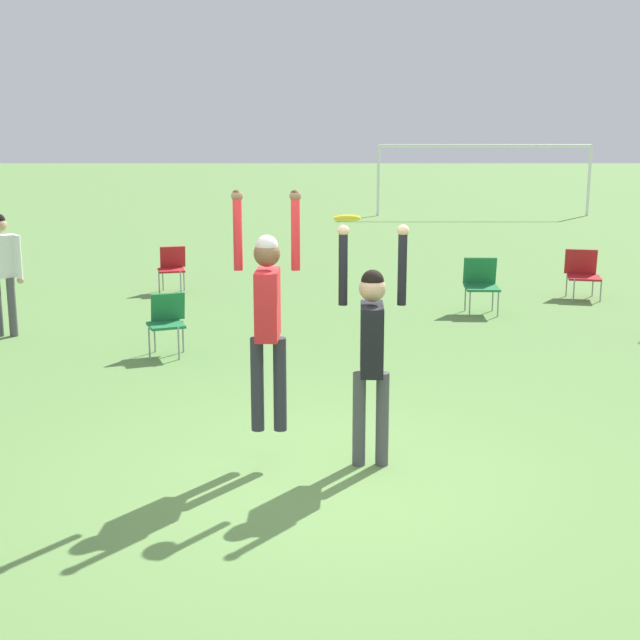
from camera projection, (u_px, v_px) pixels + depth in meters
The scene contains 10 objects.
ground_plane at pixel (326, 473), 8.03m from camera, with size 120.00×120.00×0.00m, color #608C47.
person_jumping at pixel (268, 305), 7.92m from camera, with size 0.61×0.46×2.19m.
person_defending at pixel (372, 340), 7.96m from camera, with size 0.62×0.48×2.22m.
frisbee at pixel (347, 218), 7.88m from camera, with size 0.24×0.23×0.09m.
camping_chair_0 at pixel (167, 318), 12.00m from camera, with size 0.59×0.64×0.83m.
camping_chair_1 at pixel (481, 281), 14.64m from camera, with size 0.56×0.60×0.90m.
camping_chair_2 at pixel (583, 271), 15.89m from camera, with size 0.66×0.70×0.86m.
camping_chair_4 at pixel (172, 265), 16.43m from camera, with size 0.57×0.61×0.83m.
person_spectator_near at pixel (2, 262), 12.89m from camera, with size 0.62×0.46×1.81m.
soccer_goal at pixel (485, 160), 29.38m from camera, with size 7.10×0.10×2.35m.
Camera 1 is at (-0.05, -7.54, 3.10)m, focal length 50.00 mm.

